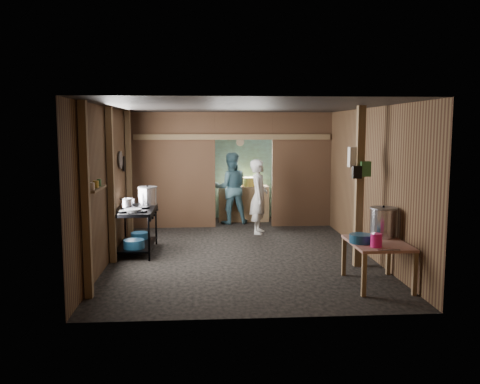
{
  "coord_description": "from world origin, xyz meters",
  "views": [
    {
      "loc": [
        -0.62,
        -9.27,
        2.24
      ],
      "look_at": [
        0.0,
        -0.2,
        1.1
      ],
      "focal_mm": 38.01,
      "sensor_mm": 36.0,
      "label": 1
    }
  ],
  "objects": [
    {
      "name": "post_right",
      "position": [
        2.18,
        -0.2,
        1.3
      ],
      "size": [
        0.1,
        0.12,
        2.6
      ],
      "primitive_type": "cube",
      "color": "olive",
      "rests_on": "floor"
    },
    {
      "name": "wall_left",
      "position": [
        -2.25,
        0.0,
        1.3
      ],
      "size": [
        0.0,
        7.0,
        2.6
      ],
      "primitive_type": "cube",
      "color": "brown",
      "rests_on": "ground"
    },
    {
      "name": "back_counter",
      "position": [
        0.3,
        2.95,
        0.42
      ],
      "size": [
        1.2,
        0.5,
        0.85
      ],
      "primitive_type": "cube",
      "color": "olive",
      "rests_on": "floor"
    },
    {
      "name": "partition_left",
      "position": [
        -1.32,
        2.2,
        1.3
      ],
      "size": [
        1.85,
        0.1,
        2.6
      ],
      "primitive_type": "cube",
      "color": "brown",
      "rests_on": "floor"
    },
    {
      "name": "wall_back",
      "position": [
        0.0,
        3.5,
        1.3
      ],
      "size": [
        4.5,
        0.0,
        2.6
      ],
      "primitive_type": "cube",
      "color": "brown",
      "rests_on": "ground"
    },
    {
      "name": "partition_right",
      "position": [
        1.57,
        2.2,
        1.3
      ],
      "size": [
        1.35,
        0.1,
        2.6
      ],
      "primitive_type": "cube",
      "color": "brown",
      "rests_on": "floor"
    },
    {
      "name": "blue_tub_front",
      "position": [
        -1.88,
        -0.47,
        0.23
      ],
      "size": [
        0.37,
        0.37,
        0.15
      ],
      "primitive_type": "cylinder",
      "color": "navy",
      "rests_on": "gas_range"
    },
    {
      "name": "stove_saucepan",
      "position": [
        -2.05,
        0.37,
        0.86
      ],
      "size": [
        0.23,
        0.23,
        0.11
      ],
      "primitive_type": "cylinder",
      "rotation": [
        0.0,
        0.0,
        -0.41
      ],
      "color": "silver",
      "rests_on": "gas_range"
    },
    {
      "name": "wall_clock",
      "position": [
        0.25,
        3.4,
        1.9
      ],
      "size": [
        0.2,
        0.03,
        0.2
      ],
      "primitive_type": "cylinder",
      "rotation": [
        1.57,
        0.0,
        0.0
      ],
      "color": "silver",
      "rests_on": "wall_back"
    },
    {
      "name": "wash_basin",
      "position": [
        1.57,
        -2.35,
        0.69
      ],
      "size": [
        0.43,
        0.43,
        0.12
      ],
      "primitive_type": "cylinder",
      "rotation": [
        0.0,
        0.0,
        -0.42
      ],
      "color": "navy",
      "rests_on": "prep_table"
    },
    {
      "name": "turquoise_panel",
      "position": [
        0.0,
        3.44,
        1.25
      ],
      "size": [
        4.4,
        0.06,
        2.5
      ],
      "primitive_type": "cube",
      "color": "#77C2BC",
      "rests_on": "wall_back"
    },
    {
      "name": "ceiling",
      "position": [
        0.0,
        0.0,
        2.6
      ],
      "size": [
        4.5,
        7.0,
        0.0
      ],
      "primitive_type": "cube",
      "color": "#2C2B29",
      "rests_on": "ground"
    },
    {
      "name": "knife",
      "position": [
        1.81,
        -2.82,
        0.64
      ],
      "size": [
        0.3,
        0.05,
        0.01
      ],
      "primitive_type": "cube",
      "rotation": [
        0.0,
        0.0,
        -0.04
      ],
      "color": "silver",
      "rests_on": "prep_table"
    },
    {
      "name": "red_cup",
      "position": [
        0.11,
        2.95,
        0.92
      ],
      "size": [
        0.12,
        0.12,
        0.14
      ],
      "primitive_type": "cylinder",
      "color": "#A02916",
      "rests_on": "back_counter"
    },
    {
      "name": "bag_white",
      "position": [
        1.8,
        -1.22,
        1.78
      ],
      "size": [
        0.22,
        0.15,
        0.32
      ],
      "primitive_type": "cube",
      "color": "silver",
      "rests_on": "post_free"
    },
    {
      "name": "post_free",
      "position": [
        1.85,
        -1.3,
        1.3
      ],
      "size": [
        0.12,
        0.12,
        2.6
      ],
      "primitive_type": "cube",
      "color": "olive",
      "rests_on": "floor"
    },
    {
      "name": "jar_yellow",
      "position": [
        -2.15,
        -2.1,
        1.47
      ],
      "size": [
        0.08,
        0.08,
        0.1
      ],
      "primitive_type": "cylinder",
      "color": "gold",
      "rests_on": "wall_shelf"
    },
    {
      "name": "cross_beam",
      "position": [
        0.0,
        2.15,
        2.05
      ],
      "size": [
        4.4,
        0.12,
        0.12
      ],
      "primitive_type": "cube",
      "color": "olive",
      "rests_on": "wall_left"
    },
    {
      "name": "wall_front",
      "position": [
        0.0,
        -3.5,
        1.3
      ],
      "size": [
        4.5,
        0.0,
        2.6
      ],
      "primitive_type": "cube",
      "color": "brown",
      "rests_on": "ground"
    },
    {
      "name": "wall_right",
      "position": [
        2.25,
        0.0,
        1.3
      ],
      "size": [
        0.0,
        7.0,
        2.6
      ],
      "primitive_type": "cube",
      "color": "brown",
      "rests_on": "ground"
    },
    {
      "name": "stove_pot_large",
      "position": [
        -1.71,
        0.3,
        0.97
      ],
      "size": [
        0.45,
        0.45,
        0.36
      ],
      "primitive_type": null,
      "rotation": [
        0.0,
        0.0,
        -0.29
      ],
      "color": "silver",
      "rests_on": "gas_range"
    },
    {
      "name": "wall_shelf",
      "position": [
        -2.15,
        -2.1,
        1.4
      ],
      "size": [
        0.14,
        0.8,
        0.03
      ],
      "primitive_type": "cube",
      "color": "olive",
      "rests_on": "wall_left"
    },
    {
      "name": "stock_pot",
      "position": [
        2.02,
        -1.99,
        0.84
      ],
      "size": [
        0.5,
        0.5,
        0.47
      ],
      "primitive_type": null,
      "rotation": [
        0.0,
        0.0,
        -0.32
      ],
      "color": "silver",
      "rests_on": "prep_table"
    },
    {
      "name": "frying_pan",
      "position": [
        -1.88,
        -0.5,
        0.83
      ],
      "size": [
        0.37,
        0.56,
        0.07
      ],
      "primitive_type": null,
      "rotation": [
        0.0,
        0.0,
        0.14
      ],
      "color": "slate",
      "rests_on": "gas_range"
    },
    {
      "name": "pan_lid_big",
      "position": [
        -2.21,
        0.4,
        1.65
      ],
      "size": [
        0.03,
        0.34,
        0.34
      ],
      "primitive_type": "cylinder",
      "rotation": [
        0.0,
        1.57,
        0.0
      ],
      "color": "slate",
      "rests_on": "wall_left"
    },
    {
      "name": "blue_tub_back",
      "position": [
        -1.88,
        0.27,
        0.22
      ],
      "size": [
        0.32,
        0.32,
        0.13
      ],
      "primitive_type": "cylinder",
      "color": "navy",
      "rests_on": "gas_range"
    },
    {
      "name": "pink_bucket",
      "position": [
        1.7,
        -2.62,
        0.72
      ],
      "size": [
        0.17,
        0.17,
        0.19
      ],
      "primitive_type": "cylinder",
      "rotation": [
        0.0,
        0.0,
        0.1
      ],
      "color": "#E81B77",
      "rests_on": "prep_table"
    },
    {
      "name": "stove_pot_med",
      "position": [
        -2.05,
        -0.11,
        0.89
      ],
      "size": [
        0.24,
        0.24,
        0.2
      ],
      "primitive_type": null,
      "rotation": [
        0.0,
        0.0,
        0.08
      ],
      "color": "silver",
      "rests_on": "gas_range"
    },
    {
      "name": "gas_range",
      "position": [
        -1.88,
        -0.13,
        0.4
      ],
      "size": [
        0.7,
        1.37,
        0.81
      ],
      "primitive_type": null,
      "color": "black",
      "rests_on": "floor"
    },
    {
      "name": "post_left_c",
      "position": [
        -2.18,
        1.2,
        1.3
      ],
      "size": [
        0.1,
        0.12,
        2.6
      ],
      "primitive_type": "cube",
      "color": "olive",
      "rests_on": "floor"
    },
    {
      "name": "yellow_tub",
      "position": [
        0.44,
        2.95,
        0.96
      ],
      "size": [
        0.38,
        0.38,
        0.21
      ],
      "primitive_type": "cylinder",
      "color": "gold",
      "rests_on": "back_counter"
    },
    {
      "name": "prep_table",
      "position": [
        1.83,
        -2.32,
        0.31
      ],
      "size": [
        0.77,
        1.06,
        0.63
      ],
      "primitive_type": null,
      "color": "#9F6F62",
      "rests_on": "floor"
    },
    {
      "name": "pan_lid_small",
      "position": [
        -2.21,
        0.8,
        1.55
      ],
      "size": [
        0.03,
        0.3,
        0.3
      ],
      "primitive_type": "cylinder",
      "rotation": [
        0.0,
        1.57,
        0.0
      ],
      "color": "black",
      "rests_on": "wall_left"
    },
    {
      "name": "post_left_b",
      "position": [
        -2.18,
        -0.8,
        1.3
      ],
      "size": [
        0.1,
        0.12,
        2.6
      ],
      "primitive_type": "cube",
      "color": "olive",
      "rests_on": "floor"
    },
    {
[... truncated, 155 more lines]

